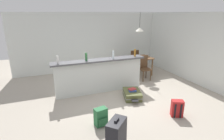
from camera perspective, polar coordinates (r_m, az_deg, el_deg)
name	(u,v)px	position (r m, az deg, el deg)	size (l,w,h in m)	color
ground_plane	(119,97)	(5.68, 2.32, -8.38)	(13.00, 13.00, 0.05)	#ADA393
wall_back	(92,42)	(8.09, -6.37, 8.80)	(6.60, 0.10, 2.50)	silver
wall_right	(193,48)	(7.25, 24.24, 6.38)	(0.10, 6.00, 2.50)	silver
partition_half_wall	(100,77)	(5.78, -3.87, -2.13)	(2.80, 0.20, 1.03)	silver
bar_countertop	(99,60)	(5.62, -3.99, 3.09)	(2.96, 0.40, 0.05)	#4C4C51
bottle_white	(58,60)	(5.32, -16.80, 3.11)	(0.07, 0.07, 0.23)	silver
bottle_green	(86,57)	(5.50, -8.15, 4.16)	(0.07, 0.07, 0.24)	#2D6B38
bottle_clear	(113,55)	(5.67, 0.38, 4.81)	(0.06, 0.06, 0.25)	silver
bottle_amber	(135,53)	(6.06, 7.24, 5.43)	(0.06, 0.06, 0.24)	#9E661E
dining_table	(138,60)	(7.48, 8.12, 3.30)	(1.10, 0.80, 0.74)	brown
dining_chair_near_partition	(144,66)	(6.99, 10.08, 1.11)	(0.40, 0.40, 0.93)	#4C331E
dining_chair_far_side	(133,59)	(8.04, 6.76, 3.38)	(0.44, 0.44, 0.93)	#4C331E
pendant_lamp	(140,29)	(7.38, 8.69, 12.56)	(0.34, 0.34, 0.77)	black
suitcase_flat_olive	(132,94)	(5.54, 6.37, -7.65)	(0.67, 0.89, 0.22)	#51562D
backpack_red	(177,108)	(4.84, 19.82, -11.34)	(0.33, 0.32, 0.42)	red
backpack_green	(101,117)	(4.23, -3.51, -14.65)	(0.31, 0.29, 0.42)	#286B3D
suitcase_upright_black	(116,135)	(3.49, 1.42, -19.90)	(0.48, 0.48, 0.67)	black
book_stack	(132,90)	(5.48, 6.45, -6.31)	(0.27, 0.26, 0.06)	#334C99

